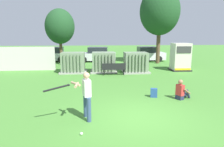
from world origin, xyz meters
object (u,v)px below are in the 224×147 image
transformer_mid_east (136,63)px  parked_car_leftmost (52,55)px  transformer_west (73,63)px  sports_ball (81,134)px  parked_car_left_of_center (97,55)px  park_bench (114,68)px  batter (85,93)px  transformer_mid_west (104,63)px  generator_enclosure (180,57)px  backpack (154,93)px  seated_spectator (181,91)px  parked_car_right_of_center (146,54)px

transformer_mid_east → parked_car_leftmost: (-8.13, 7.31, -0.04)m
transformer_west → parked_car_leftmost: bearing=114.3°
transformer_west → transformer_mid_east: (4.99, -0.35, 0.00)m
sports_ball → parked_car_left_of_center: parked_car_left_of_center is taller
transformer_west → parked_car_leftmost: 7.64m
transformer_west → park_bench: 3.41m
transformer_west → sports_ball: bearing=-82.7°
transformer_west → batter: (1.42, -9.21, 0.19)m
batter → sports_ball: (-0.08, -1.17, -0.93)m
transformer_mid_west → generator_enclosure: 6.52m
transformer_west → generator_enclosure: size_ratio=0.91×
batter → generator_enclosure: bearing=51.6°
batter → transformer_mid_west: bearing=83.8°
transformer_mid_west → batter: batter is taller
parked_car_leftmost → parked_car_left_of_center: bearing=-6.7°
transformer_mid_east → generator_enclosure: size_ratio=0.91×
backpack → parked_car_left_of_center: 13.48m
batter → backpack: bearing=36.5°
generator_enclosure → seated_spectator: generator_enclosure is taller
parked_car_leftmost → batter: bearing=-74.2°
park_bench → backpack: park_bench is taller
generator_enclosure → parked_car_leftmost: size_ratio=0.52×
sports_ball → park_bench: bearing=78.8°
transformer_mid_west → parked_car_right_of_center: same height
seated_spectator → parked_car_leftmost: (-8.99, 14.19, 0.38)m
generator_enclosure → transformer_west: bearing=-178.3°
seated_spectator → parked_car_leftmost: 16.80m
parked_car_left_of_center → sports_ball: bearing=-92.1°
park_bench → sports_ball: 9.26m
transformer_mid_west → park_bench: transformer_mid_west is taller
transformer_mid_west → generator_enclosure: size_ratio=0.91×
seated_spectator → parked_car_leftmost: size_ratio=0.22×
transformer_west → parked_car_leftmost: size_ratio=0.48×
parked_car_leftmost → park_bench: bearing=-52.8°
transformer_west → backpack: transformer_west is taller
transformer_west → parked_car_left_of_center: bearing=72.9°
transformer_mid_west → backpack: 7.18m
transformer_west → batter: 9.32m
transformer_mid_west → sports_ball: 10.44m
transformer_mid_east → seated_spectator: bearing=-82.9°
transformer_mid_east → batter: (-3.57, -8.86, 0.19)m
park_bench → batter: bearing=-102.3°
backpack → parked_car_leftmost: 15.84m
backpack → seated_spectator: bearing=-17.8°
transformer_mid_west → seated_spectator: 7.99m
transformer_mid_east → parked_car_leftmost: same height
park_bench → backpack: (1.49, -5.52, -0.32)m
sports_ball → transformer_west: bearing=97.3°
park_bench → backpack: bearing=-74.9°
transformer_mid_west → parked_car_left_of_center: size_ratio=0.48×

